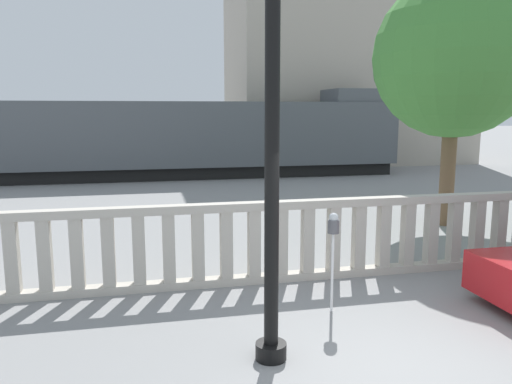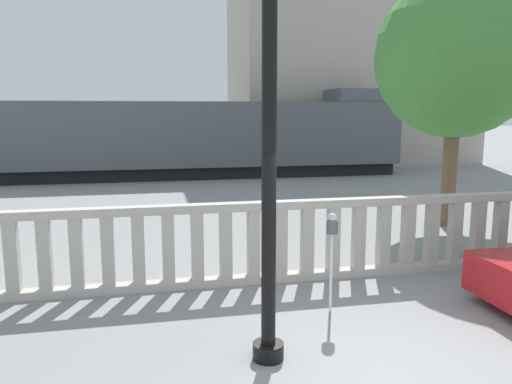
# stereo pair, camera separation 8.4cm
# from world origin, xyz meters

# --- Properties ---
(ground_plane) EXTENTS (160.00, 160.00, 0.00)m
(ground_plane) POSITION_xyz_m (0.00, 0.00, 0.00)
(ground_plane) COLOR gray
(balustrade) EXTENTS (15.20, 0.24, 1.43)m
(balustrade) POSITION_xyz_m (0.00, 3.35, 0.71)
(balustrade) COLOR #BCB5A8
(balustrade) RESTS_ON ground
(lamppost) EXTENTS (0.43, 0.43, 7.06)m
(lamppost) POSITION_xyz_m (-1.33, 0.69, 4.03)
(lamppost) COLOR black
(lamppost) RESTS_ON ground
(parking_meter) EXTENTS (0.17, 0.17, 1.50)m
(parking_meter) POSITION_xyz_m (-0.09, 1.90, 1.20)
(parking_meter) COLOR silver
(parking_meter) RESTS_ON ground
(train_near) EXTENTS (19.30, 2.66, 3.94)m
(train_near) POSITION_xyz_m (-0.91, 17.54, 1.77)
(train_near) COLOR black
(train_near) RESTS_ON ground
(building_block) EXTENTS (13.12, 7.15, 11.06)m
(building_block) POSITION_xyz_m (8.70, 23.06, 5.53)
(building_block) COLOR #ADA393
(building_block) RESTS_ON ground
(tree_left) EXTENTS (4.04, 4.04, 6.31)m
(tree_left) POSITION_xyz_m (4.86, 6.66, 4.27)
(tree_left) COLOR brown
(tree_left) RESTS_ON ground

